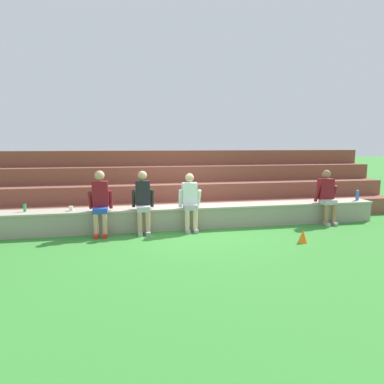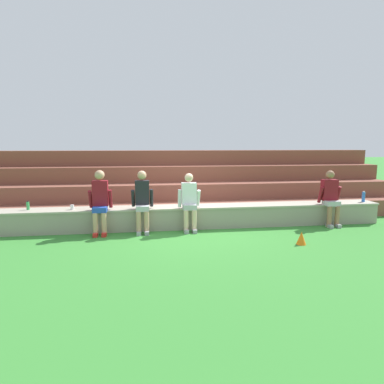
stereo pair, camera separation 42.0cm
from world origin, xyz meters
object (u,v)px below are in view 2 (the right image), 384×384
person_far_left (100,200)px  sports_cone (301,238)px  person_right_of_center (330,196)px  water_bottle_near_left (363,197)px  person_left_of_center (142,200)px  water_bottle_mid_right (28,206)px  plastic_cup_right_end (72,207)px  person_center (189,200)px

person_far_left → sports_cone: size_ratio=5.49×
person_right_of_center → water_bottle_near_left: bearing=13.7°
water_bottle_near_left → sports_cone: size_ratio=1.06×
person_far_left → person_left_of_center: bearing=0.8°
person_left_of_center → water_bottle_mid_right: person_left_of_center is taller
person_left_of_center → water_bottle_mid_right: (-2.61, 0.34, -0.14)m
person_far_left → water_bottle_mid_right: person_far_left is taller
person_far_left → plastic_cup_right_end: (-0.67, 0.24, -0.19)m
person_left_of_center → water_bottle_near_left: person_left_of_center is taller
person_center → person_right_of_center: person_right_of_center is taller
person_far_left → person_left_of_center: person_far_left is taller
person_left_of_center → person_right_of_center: size_ratio=1.03×
person_right_of_center → water_bottle_mid_right: person_right_of_center is taller
water_bottle_near_left → plastic_cup_right_end: water_bottle_near_left is taller
person_center → sports_cone: 2.60m
person_far_left → sports_cone: bearing=-18.8°
person_left_of_center → sports_cone: 3.56m
person_center → person_far_left: bearing=179.2°
water_bottle_near_left → plastic_cup_right_end: (-7.33, -0.01, -0.08)m
person_far_left → person_center: size_ratio=1.07×
person_far_left → person_right_of_center: 5.57m
sports_cone → person_left_of_center: bearing=156.1°
water_bottle_mid_right → sports_cone: 6.09m
water_bottle_mid_right → plastic_cup_right_end: (1.00, -0.11, -0.04)m
plastic_cup_right_end → sports_cone: bearing=-18.9°
person_center → plastic_cup_right_end: (-2.69, 0.27, -0.14)m
person_far_left → person_right_of_center: person_far_left is taller
person_far_left → sports_cone: 4.42m
water_bottle_near_left → sports_cone: water_bottle_near_left is taller
water_bottle_mid_right → plastic_cup_right_end: 1.01m
person_center → water_bottle_near_left: person_center is taller
water_bottle_mid_right → person_center: bearing=-5.8°
person_left_of_center → plastic_cup_right_end: size_ratio=12.91×
person_left_of_center → plastic_cup_right_end: (-1.61, 0.23, -0.18)m
person_far_left → plastic_cup_right_end: 0.73m
person_far_left → sports_cone: (4.14, -1.41, -0.65)m
water_bottle_mid_right → water_bottle_near_left: bearing=-0.7°
person_far_left → water_bottle_near_left: size_ratio=5.18×
person_center → water_bottle_mid_right: bearing=174.2°
plastic_cup_right_end → person_right_of_center: bearing=-2.3°
person_right_of_center → plastic_cup_right_end: person_right_of_center is taller
person_far_left → water_bottle_near_left: 6.67m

